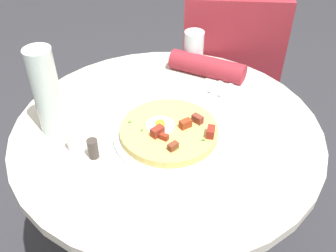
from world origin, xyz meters
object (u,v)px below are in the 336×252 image
(breakfast_pizza, at_px, (169,131))
(water_glass, at_px, (194,49))
(bread_plate, at_px, (88,97))
(fork, at_px, (223,79))
(pepper_shaker, at_px, (93,149))
(water_bottle, at_px, (47,92))
(dining_table, at_px, (167,168))
(pizza_plate, at_px, (169,135))
(knife, at_px, (233,83))
(person_seated, at_px, (227,88))
(salt_shaker, at_px, (73,142))

(breakfast_pizza, distance_m, water_glass, 0.41)
(bread_plate, height_order, water_glass, water_glass)
(breakfast_pizza, height_order, fork, breakfast_pizza)
(fork, xyz_separation_m, pepper_shaker, (0.35, 0.39, 0.02))
(water_bottle, distance_m, pepper_shaker, 0.20)
(dining_table, height_order, pepper_shaker, pepper_shaker)
(bread_plate, bearing_deg, pizza_plate, 147.80)
(bread_plate, distance_m, water_bottle, 0.21)
(breakfast_pizza, distance_m, knife, 0.34)
(pepper_shaker, bearing_deg, person_seated, -119.81)
(dining_table, distance_m, pepper_shaker, 0.30)
(dining_table, distance_m, pizza_plate, 0.19)
(water_glass, bearing_deg, dining_table, 79.45)
(fork, relative_size, water_bottle, 0.71)
(person_seated, distance_m, fork, 0.38)
(knife, bearing_deg, person_seated, -150.83)
(pizza_plate, bearing_deg, knife, -124.01)
(knife, distance_m, salt_shaker, 0.56)
(dining_table, bearing_deg, pepper_shaker, 37.93)
(pizza_plate, relative_size, salt_shaker, 5.42)
(dining_table, bearing_deg, person_seated, -111.37)
(salt_shaker, bearing_deg, water_glass, -122.94)
(water_bottle, bearing_deg, pizza_plate, 178.10)
(salt_shaker, bearing_deg, pizza_plate, -164.18)
(person_seated, bearing_deg, fork, 81.20)
(salt_shaker, bearing_deg, knife, -141.30)
(person_seated, relative_size, pizza_plate, 3.70)
(water_glass, distance_m, pepper_shaker, 0.55)
(dining_table, bearing_deg, pizza_plate, 101.29)
(knife, bearing_deg, bread_plate, -44.32)
(dining_table, height_order, pizza_plate, pizza_plate)
(dining_table, height_order, fork, fork)
(salt_shaker, bearing_deg, water_bottle, -46.79)
(water_glass, bearing_deg, bread_plate, 35.47)
(pizza_plate, relative_size, fork, 1.70)
(water_glass, xyz_separation_m, water_bottle, (0.38, 0.39, 0.06))
(pepper_shaker, bearing_deg, water_bottle, -37.13)
(pizza_plate, bearing_deg, breakfast_pizza, 140.76)
(pepper_shaker, bearing_deg, bread_plate, -73.20)
(pizza_plate, xyz_separation_m, pepper_shaker, (0.19, 0.09, 0.02))
(dining_table, bearing_deg, bread_plate, -25.03)
(person_seated, xyz_separation_m, salt_shaker, (0.45, 0.67, 0.25))
(pizza_plate, height_order, salt_shaker, salt_shaker)
(water_glass, bearing_deg, knife, 138.23)
(knife, relative_size, pepper_shaker, 3.22)
(water_bottle, bearing_deg, salt_shaker, 133.21)
(water_bottle, distance_m, salt_shaker, 0.15)
(pepper_shaker, bearing_deg, dining_table, -142.07)
(bread_plate, relative_size, pepper_shaker, 3.03)
(pizza_plate, height_order, bread_plate, pizza_plate)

